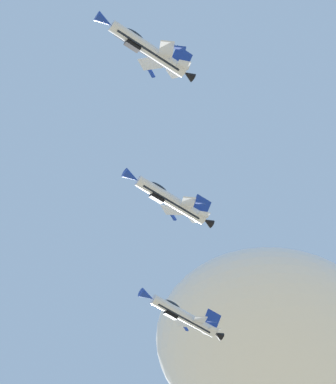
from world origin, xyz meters
name	(u,v)px	position (x,y,z in m)	size (l,w,h in m)	color
cloud_near_formation	(276,350)	(131.04, 113.42, 210.19)	(78.65, 69.83, 32.77)	white
fighter_jet_lead	(147,48)	(18.17, 33.94, 113.45)	(15.97, 8.37, 6.69)	white
fighter_jet_left_wing	(170,199)	(35.49, 50.03, 112.69)	(15.97, 8.40, 6.66)	white
fighter_jet_right_wing	(182,315)	(50.40, 64.89, 111.78)	(15.97, 8.43, 6.62)	white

